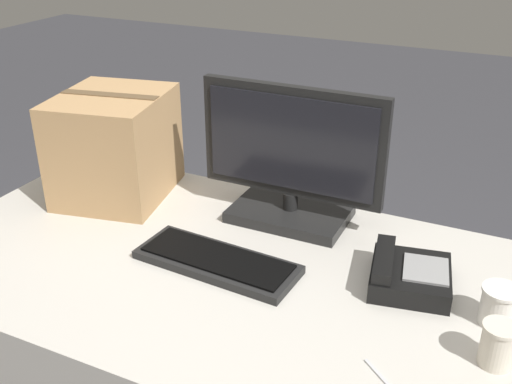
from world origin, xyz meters
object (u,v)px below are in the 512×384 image
at_px(monitor, 291,165).
at_px(keyboard, 217,261).
at_px(cardboard_box, 115,146).
at_px(desk_phone, 408,275).
at_px(paper_cup_right, 498,345).
at_px(paper_cup_left, 499,306).

bearing_deg(monitor, keyboard, -103.06).
xyz_separation_m(monitor, cardboard_box, (-0.56, -0.07, -0.01)).
relative_size(desk_phone, paper_cup_right, 2.40).
distance_m(paper_cup_left, paper_cup_right, 0.14).
distance_m(monitor, paper_cup_left, 0.67).
bearing_deg(paper_cup_right, paper_cup_left, 93.95).
xyz_separation_m(desk_phone, cardboard_box, (-0.95, 0.12, 0.13)).
xyz_separation_m(paper_cup_left, paper_cup_right, (0.01, -0.14, 0.00)).
height_order(monitor, keyboard, monitor).
bearing_deg(cardboard_box, keyboard, -26.31).
distance_m(monitor, paper_cup_right, 0.74).
height_order(monitor, cardboard_box, monitor).
xyz_separation_m(desk_phone, paper_cup_left, (0.21, -0.06, 0.02)).
xyz_separation_m(monitor, paper_cup_right, (0.61, -0.39, -0.13)).
bearing_deg(cardboard_box, desk_phone, -7.16).
bearing_deg(keyboard, cardboard_box, 157.50).
distance_m(keyboard, desk_phone, 0.48).
bearing_deg(paper_cup_right, cardboard_box, 164.87).
bearing_deg(desk_phone, paper_cup_right, -51.81).
relative_size(paper_cup_left, cardboard_box, 0.22).
relative_size(monitor, paper_cup_left, 5.91).
distance_m(desk_phone, paper_cup_left, 0.22).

